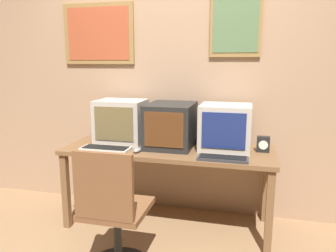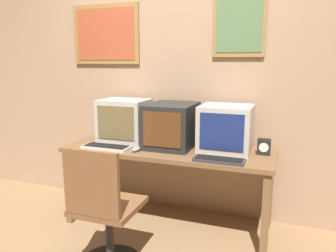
{
  "view_description": "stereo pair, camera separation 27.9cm",
  "coord_description": "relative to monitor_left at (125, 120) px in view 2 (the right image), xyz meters",
  "views": [
    {
      "loc": [
        0.67,
        -1.75,
        1.45
      ],
      "look_at": [
        0.0,
        0.91,
        0.9
      ],
      "focal_mm": 35.0,
      "sensor_mm": 36.0,
      "label": 1
    },
    {
      "loc": [
        0.94,
        -1.67,
        1.45
      ],
      "look_at": [
        0.0,
        0.91,
        0.9
      ],
      "focal_mm": 35.0,
      "sensor_mm": 36.0,
      "label": 2
    }
  ],
  "objects": [
    {
      "name": "monitor_left",
      "position": [
        0.0,
        0.0,
        0.0
      ],
      "size": [
        0.44,
        0.35,
        0.39
      ],
      "color": "#B7B2A8",
      "rests_on": "desk"
    },
    {
      "name": "keyboard_side",
      "position": [
        0.96,
        -0.34,
        -0.18
      ],
      "size": [
        0.38,
        0.15,
        0.03
      ],
      "color": "#333338",
      "rests_on": "desk"
    },
    {
      "name": "desk",
      "position": [
        0.47,
        -0.11,
        -0.27
      ],
      "size": [
        1.8,
        0.64,
        0.71
      ],
      "color": "brown",
      "rests_on": "ground_plane"
    },
    {
      "name": "monitor_center",
      "position": [
        0.48,
        -0.04,
        -0.01
      ],
      "size": [
        0.4,
        0.49,
        0.38
      ],
      "color": "black",
      "rests_on": "desk"
    },
    {
      "name": "wall_back",
      "position": [
        0.47,
        0.28,
        0.4
      ],
      "size": [
        8.0,
        0.08,
        2.6
      ],
      "color": "tan",
      "rests_on": "ground_plane"
    },
    {
      "name": "office_chair",
      "position": [
        0.29,
        -0.88,
        -0.51
      ],
      "size": [
        0.45,
        0.45,
        0.91
      ],
      "color": "black",
      "rests_on": "ground_plane"
    },
    {
      "name": "monitor_right",
      "position": [
        0.95,
        -0.01,
        -0.0
      ],
      "size": [
        0.42,
        0.39,
        0.38
      ],
      "color": "#B7B2A8",
      "rests_on": "desk"
    },
    {
      "name": "keyboard_main",
      "position": [
        -0.03,
        -0.3,
        -0.18
      ],
      "size": [
        0.42,
        0.17,
        0.03
      ],
      "color": "beige",
      "rests_on": "desk"
    },
    {
      "name": "mouse_near_keyboard",
      "position": [
        0.26,
        -0.29,
        -0.18
      ],
      "size": [
        0.06,
        0.12,
        0.04
      ],
      "color": "gray",
      "rests_on": "desk"
    },
    {
      "name": "desk_clock",
      "position": [
        1.27,
        -0.03,
        -0.13
      ],
      "size": [
        0.1,
        0.06,
        0.13
      ],
      "color": "black",
      "rests_on": "desk"
    }
  ]
}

